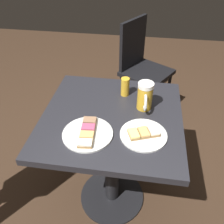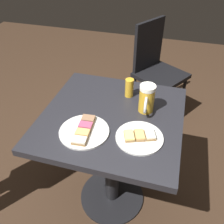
% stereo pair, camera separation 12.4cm
% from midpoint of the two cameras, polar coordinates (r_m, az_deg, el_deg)
% --- Properties ---
extents(ground_plane, '(6.00, 6.00, 0.00)m').
position_cam_midpoint_polar(ground_plane, '(1.82, -2.06, -19.25)').
color(ground_plane, '#382619').
extents(cafe_table, '(0.72, 0.71, 0.75)m').
position_cam_midpoint_polar(cafe_table, '(1.37, -2.61, -6.37)').
color(cafe_table, black).
rests_on(cafe_table, ground_plane).
extents(plate_near, '(0.24, 0.24, 0.03)m').
position_cam_midpoint_polar(plate_near, '(1.15, -8.85, -5.08)').
color(plate_near, white).
rests_on(plate_near, cafe_table).
extents(plate_far, '(0.22, 0.22, 0.03)m').
position_cam_midpoint_polar(plate_far, '(1.13, 4.33, -5.37)').
color(plate_far, white).
rests_on(plate_far, cafe_table).
extents(beer_mug, '(0.08, 0.14, 0.15)m').
position_cam_midpoint_polar(beer_mug, '(1.25, 4.99, 3.56)').
color(beer_mug, gold).
rests_on(beer_mug, cafe_table).
extents(beer_glass_small, '(0.05, 0.05, 0.11)m').
position_cam_midpoint_polar(beer_glass_small, '(1.37, 0.51, 5.88)').
color(beer_glass_small, gold).
rests_on(beer_glass_small, cafe_table).
extents(cafe_chair, '(0.52, 0.52, 0.90)m').
position_cam_midpoint_polar(cafe_chair, '(2.22, 5.26, 11.10)').
color(cafe_chair, black).
rests_on(cafe_chair, ground_plane).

